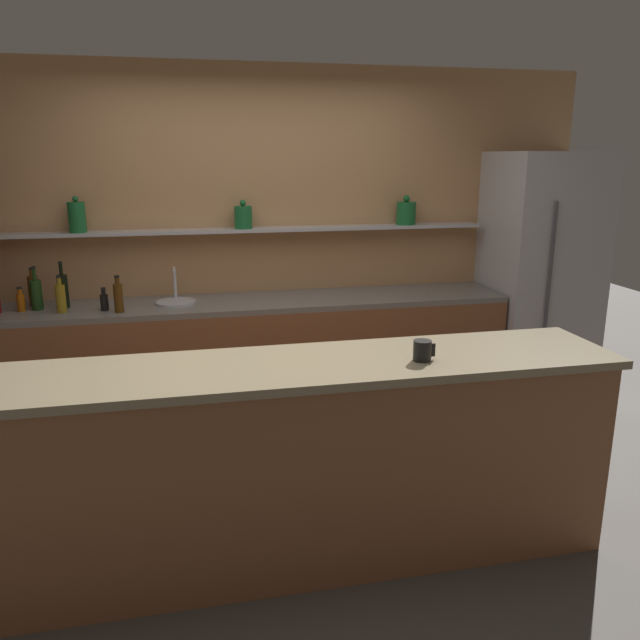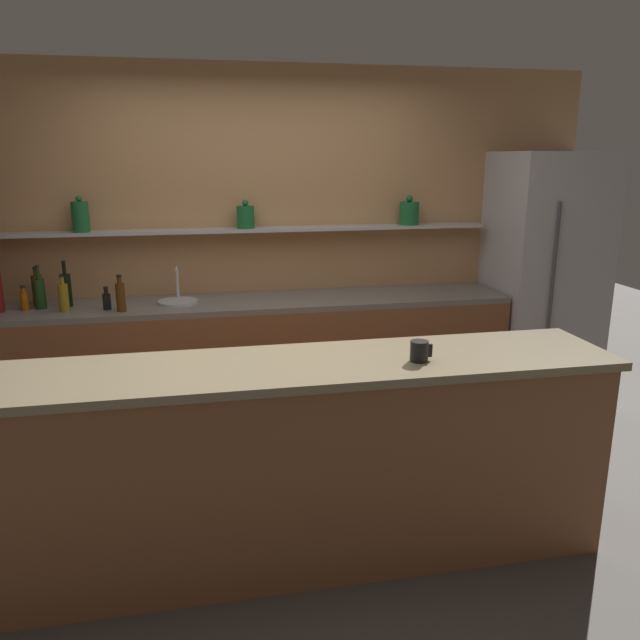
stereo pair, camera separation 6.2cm
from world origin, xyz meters
The scene contains 14 objects.
ground_plane centered at (0.00, 0.00, 0.00)m, with size 12.00×12.00×0.00m, color #4C4742.
back_wall_unit centered at (0.00, 1.60, 1.30)m, with size 5.20×0.28×2.60m.
back_counter_unit centered at (-0.08, 1.24, 0.46)m, with size 3.76×0.62×0.92m.
island_counter centered at (0.00, -0.54, 0.51)m, with size 2.92×0.61×1.02m.
refrigerator centered at (2.21, 1.20, 0.99)m, with size 0.78×0.73×1.98m.
sink_fixture centered at (-0.63, 1.25, 0.94)m, with size 0.28×0.28×0.25m.
bottle_spirit_0 centered at (-1.00, 1.07, 1.03)m, with size 0.06×0.06×0.25m.
bottle_spirit_1 centered at (-1.60, 1.39, 1.03)m, with size 0.07×0.07×0.27m.
bottle_oil_2 centered at (-1.38, 1.14, 1.02)m, with size 0.06×0.06×0.25m.
bottle_wine_3 centered at (-1.55, 1.26, 1.03)m, with size 0.07×0.07×0.30m.
bottle_sauce_4 centered at (-1.10, 1.14, 0.98)m, with size 0.05×0.05×0.16m.
bottle_wine_5 centered at (-1.39, 1.30, 1.04)m, with size 0.07×0.07×0.32m.
bottle_sauce_6 centered at (-1.65, 1.23, 0.99)m, with size 0.05×0.05×0.17m.
coffee_mug centered at (0.51, -0.62, 1.07)m, with size 0.10×0.08×0.10m.
Camera 2 is at (-0.49, -3.23, 1.94)m, focal length 35.00 mm.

